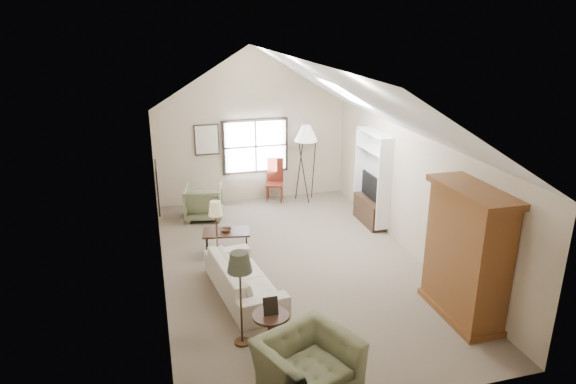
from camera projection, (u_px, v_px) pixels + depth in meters
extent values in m
cube|color=#746652|center=(293.00, 265.00, 10.15)|extent=(5.00, 8.00, 0.01)
cube|color=tan|center=(252.00, 154.00, 13.38)|extent=(5.00, 0.01, 2.50)
cube|color=tan|center=(386.00, 321.00, 6.10)|extent=(5.00, 0.01, 2.50)
cube|color=tan|center=(158.00, 219.00, 9.11)|extent=(0.01, 8.00, 2.50)
cube|color=tan|center=(412.00, 195.00, 10.36)|extent=(0.01, 8.00, 2.50)
cube|color=black|center=(256.00, 146.00, 13.30)|extent=(1.72, 0.08, 1.42)
cube|color=black|center=(157.00, 187.00, 9.23)|extent=(0.68, 0.04, 0.88)
cube|color=black|center=(207.00, 140.00, 12.92)|extent=(0.62, 0.04, 0.78)
cube|color=brown|center=(467.00, 254.00, 8.15)|extent=(0.60, 1.50, 2.20)
cube|color=white|center=(372.00, 177.00, 11.81)|extent=(0.32, 1.30, 2.10)
cube|color=#382316|center=(369.00, 211.00, 12.09)|extent=(0.34, 1.18, 0.60)
cube|color=black|center=(371.00, 186.00, 11.88)|extent=(0.05, 0.90, 0.55)
imported|color=beige|center=(244.00, 278.00, 9.00)|extent=(1.15, 2.30, 0.64)
imported|color=#6D714F|center=(307.00, 366.00, 6.65)|extent=(1.49, 1.41, 0.77)
imported|color=#626B4B|center=(204.00, 202.00, 12.36)|extent=(1.03, 1.05, 0.82)
cube|color=#3C2418|center=(227.00, 242.00, 10.59)|extent=(1.02, 0.67, 0.49)
imported|color=#342515|center=(226.00, 230.00, 10.50)|extent=(0.26, 0.26, 0.06)
cylinder|color=#3D2518|center=(271.00, 331.00, 7.58)|extent=(0.62, 0.62, 0.55)
cube|color=maroon|center=(274.00, 180.00, 13.47)|extent=(0.55, 0.55, 1.12)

